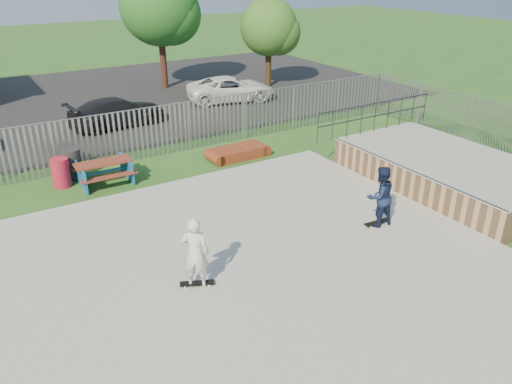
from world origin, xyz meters
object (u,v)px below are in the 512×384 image
trash_bin_red (61,173)px  trash_bin_grey (72,164)px  car_dark (117,112)px  funbox (238,152)px  tree_right (269,27)px  picnic_table (104,172)px  tree_mid (159,6)px  skater_navy (380,196)px  car_white (231,89)px  skater_white (195,253)px

trash_bin_red → trash_bin_grey: trash_bin_grey is taller
trash_bin_red → car_dark: 6.91m
funbox → tree_right: 12.86m
picnic_table → trash_bin_grey: 1.33m
trash_bin_red → trash_bin_grey: bearing=46.4°
tree_mid → skater_navy: size_ratio=3.91×
car_white → skater_navy: (-3.43, -14.91, 0.36)m
funbox → car_dark: bearing=111.6°
trash_bin_red → tree_right: size_ratio=0.19×
trash_bin_grey → tree_right: 16.39m
picnic_table → tree_mid: bearing=60.5°
trash_bin_red → skater_white: skater_white is taller
car_dark → tree_mid: size_ratio=0.65×
car_dark → skater_white: 13.87m
picnic_table → skater_navy: 9.38m
trash_bin_grey → tree_mid: tree_mid is taller
car_white → tree_mid: bearing=35.0°
funbox → picnic_table: bearing=176.1°
car_white → skater_white: skater_white is taller
trash_bin_grey → car_white: size_ratio=0.23×
tree_right → tree_mid: bearing=151.9°
trash_bin_red → trash_bin_grey: (0.51, 0.54, 0.04)m
trash_bin_grey → tree_mid: bearing=54.6°
trash_bin_grey → car_dark: car_dark is taller
skater_white → trash_bin_grey: bearing=-49.5°
trash_bin_grey → skater_navy: skater_navy is taller
car_white → trash_bin_grey: bearing=137.4°
skater_navy → skater_white: same height
picnic_table → trash_bin_grey: (-0.82, 1.03, 0.14)m
picnic_table → car_dark: car_dark is taller
car_white → tree_mid: tree_mid is taller
trash_bin_grey → car_white: 11.92m
picnic_table → tree_right: (12.89, 9.50, 3.09)m
funbox → tree_right: size_ratio=0.41×
trash_bin_grey → skater_white: 8.47m
tree_mid → tree_right: (5.59, -2.98, -1.20)m
tree_mid → trash_bin_red: bearing=-125.8°
car_dark → tree_mid: bearing=-44.6°
funbox → tree_right: (7.70, 9.75, 3.29)m
car_dark → picnic_table: bearing=152.1°
tree_right → skater_navy: tree_right is taller
trash_bin_red → car_dark: size_ratio=0.22×
trash_bin_red → skater_white: size_ratio=0.57×
car_dark → tree_mid: tree_mid is taller
trash_bin_grey → tree_mid: size_ratio=0.16×
funbox → tree_mid: bearing=79.4°
picnic_table → tree_mid: (7.30, 12.48, 4.29)m
tree_right → skater_white: tree_right is taller
tree_mid → car_white: bearing=-69.3°
car_dark → skater_white: (-2.42, -13.65, 0.36)m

